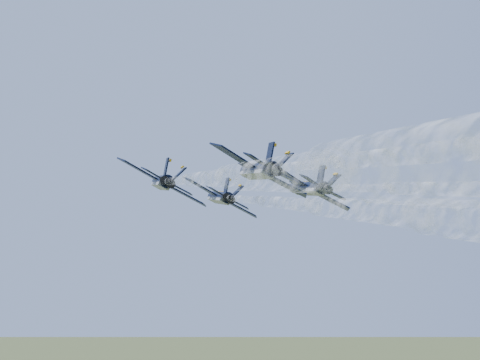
# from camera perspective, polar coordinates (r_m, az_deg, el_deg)

# --- Properties ---
(jet_lead) EXTENTS (12.15, 18.28, 6.58)m
(jet_lead) POSITION_cam_1_polar(r_m,az_deg,el_deg) (110.54, -1.76, -1.50)
(jet_lead) COLOR black
(jet_left) EXTENTS (12.15, 18.28, 6.58)m
(jet_left) POSITION_cam_1_polar(r_m,az_deg,el_deg) (94.73, -6.68, -0.20)
(jet_left) COLOR black
(jet_right) EXTENTS (12.15, 18.28, 6.58)m
(jet_right) POSITION_cam_1_polar(r_m,az_deg,el_deg) (100.25, 5.77, -0.70)
(jet_right) COLOR black
(jet_slot) EXTENTS (12.15, 18.28, 6.58)m
(jet_slot) POSITION_cam_1_polar(r_m,az_deg,el_deg) (84.51, 1.51, 0.80)
(jet_slot) COLOR black
(smoke_trail_lead) EXTENTS (27.86, 81.44, 3.04)m
(smoke_trail_lead) POSITION_cam_1_polar(r_m,az_deg,el_deg) (51.83, 13.29, 7.32)
(smoke_trail_lead) COLOR white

